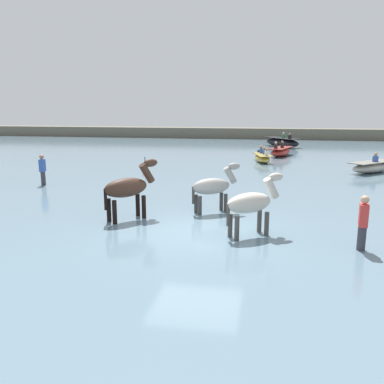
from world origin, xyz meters
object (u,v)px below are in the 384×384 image
person_onlooker_right (363,227)px  boat_near_starboard (373,167)px  person_wading_close (43,172)px  boat_far_offshore (281,152)px  horse_trailing_grey (213,187)px  horse_flank_dark_bay (128,189)px  horse_lead_pinto (251,204)px  boat_far_inshore (282,142)px  channel_buoy (145,168)px  boat_mid_channel (262,158)px

person_onlooker_right → boat_near_starboard: bearing=75.5°
person_wading_close → boat_far_offshore: bearing=50.5°
horse_trailing_grey → horse_flank_dark_bay: size_ratio=0.90×
horse_lead_pinto → person_onlooker_right: (2.67, -0.64, -0.28)m
horse_trailing_grey → person_wading_close: (-8.06, 3.38, -0.24)m
horse_trailing_grey → person_wading_close: horse_trailing_grey is taller
boat_far_offshore → boat_far_inshore: boat_far_inshore is taller
horse_flank_dark_bay → boat_far_offshore: size_ratio=0.66×
boat_far_offshore → boat_near_starboard: 8.05m
horse_lead_pinto → channel_buoy: bearing=121.0°
person_wading_close → channel_buoy: size_ratio=2.05×
boat_near_starboard → channel_buoy: boat_near_starboard is taller
person_onlooker_right → channel_buoy: (-8.69, 10.67, -0.41)m
person_wading_close → channel_buoy: person_wading_close is taller
person_onlooker_right → boat_far_offshore: bearing=94.0°
person_wading_close → person_onlooker_right: bearing=-27.5°
horse_lead_pinto → horse_flank_dark_bay: 3.88m
boat_mid_channel → boat_far_offshore: bearing=70.4°
boat_mid_channel → boat_far_offshore: (1.23, 3.43, 0.04)m
horse_trailing_grey → horse_flank_dark_bay: 2.76m
horse_trailing_grey → channel_buoy: bearing=121.1°
boat_far_offshore → person_wading_close: (-10.72, -12.99, 0.28)m
boat_far_offshore → boat_near_starboard: size_ratio=1.04×
horse_trailing_grey → person_onlooker_right: bearing=-36.0°
horse_flank_dark_bay → horse_lead_pinto: bearing=-14.3°
boat_mid_channel → boat_far_inshore: (1.57, 10.43, 0.13)m
boat_mid_channel → boat_near_starboard: (5.84, -3.16, 0.03)m
boat_far_inshore → boat_near_starboard: bearing=-72.5°
horse_lead_pinto → boat_far_inshore: (1.67, 25.63, -0.47)m
boat_far_inshore → person_wading_close: person_wading_close is taller
horse_flank_dark_bay → boat_mid_channel: size_ratio=0.77×
boat_mid_channel → person_wading_close: person_wading_close is taller
horse_flank_dark_bay → boat_mid_channel: horse_flank_dark_bay is taller
horse_flank_dark_bay → boat_near_starboard: (9.71, 11.09, -0.66)m
boat_mid_channel → person_onlooker_right: (2.56, -15.84, 0.32)m
person_onlooker_right → boat_mid_channel: bearing=99.2°
horse_flank_dark_bay → channel_buoy: horse_flank_dark_bay is taller
horse_trailing_grey → boat_far_inshore: bearing=82.7°
boat_far_offshore → person_wading_close: 16.85m
boat_far_inshore → person_onlooker_right: size_ratio=2.45×
horse_trailing_grey → channel_buoy: 9.10m
horse_trailing_grey → boat_far_offshore: (2.66, 16.38, -0.52)m
channel_buoy → person_onlooker_right: bearing=-50.8°
boat_near_starboard → person_onlooker_right: person_onlooker_right is taller
channel_buoy → horse_trailing_grey: bearing=-58.9°
boat_mid_channel → channel_buoy: 8.02m
horse_flank_dark_bay → boat_far_inshore: 25.27m
horse_trailing_grey → boat_far_inshore: horse_trailing_grey is taller
horse_flank_dark_bay → person_wading_close: horse_flank_dark_bay is taller
horse_flank_dark_bay → person_onlooker_right: (6.42, -1.60, -0.37)m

